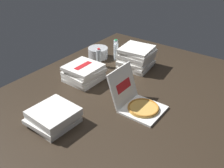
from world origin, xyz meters
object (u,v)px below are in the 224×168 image
object	(u,v)px
open_pizza_box	(138,102)
pizza_stack_center_near	(84,73)
pizza_stack_right_far	(136,58)
water_bottle_0	(116,48)
water_bottle_1	(99,58)
water_bottle_2	(116,52)
pizza_stack_right_mid	(53,117)
ice_bucket	(98,53)

from	to	relation	value
open_pizza_box	pizza_stack_center_near	bearing A→B (deg)	83.11
open_pizza_box	pizza_stack_right_far	world-z (taller)	open_pizza_box
water_bottle_0	water_bottle_1	distance (m)	0.38
open_pizza_box	water_bottle_2	size ratio (longest dim) A/B	2.02
open_pizza_box	water_bottle_1	distance (m)	1.02
water_bottle_2	open_pizza_box	bearing A→B (deg)	-133.36
pizza_stack_center_near	pizza_stack_right_mid	bearing A→B (deg)	-157.55
pizza_stack_right_mid	pizza_stack_center_near	bearing A→B (deg)	22.45
pizza_stack_right_far	ice_bucket	xyz separation A→B (m)	(-0.06, 0.58, -0.06)
open_pizza_box	pizza_stack_center_near	xyz separation A→B (m)	(0.10, 0.80, 0.03)
pizza_stack_right_mid	water_bottle_1	size ratio (longest dim) A/B	1.64
pizza_stack_right_far	water_bottle_1	size ratio (longest dim) A/B	1.76
water_bottle_2	water_bottle_1	bearing A→B (deg)	166.37
pizza_stack_center_near	water_bottle_1	bearing A→B (deg)	13.10
water_bottle_2	pizza_stack_center_near	bearing A→B (deg)	-178.02
pizza_stack_right_far	water_bottle_1	bearing A→B (deg)	122.27
open_pizza_box	pizza_stack_right_mid	world-z (taller)	open_pizza_box
ice_bucket	pizza_stack_right_mid	bearing A→B (deg)	-156.67
pizza_stack_right_mid	water_bottle_0	size ratio (longest dim) A/B	1.64
open_pizza_box	pizza_stack_center_near	size ratio (longest dim) A/B	1.17
water_bottle_1	water_bottle_2	xyz separation A→B (m)	(0.28, -0.07, 0.00)
ice_bucket	water_bottle_0	world-z (taller)	water_bottle_0
water_bottle_0	water_bottle_2	bearing A→B (deg)	-142.60
open_pizza_box	pizza_stack_center_near	distance (m)	0.80
pizza_stack_right_mid	water_bottle_0	xyz separation A→B (m)	(1.53, 0.41, 0.04)
ice_bucket	water_bottle_2	world-z (taller)	water_bottle_2
ice_bucket	water_bottle_1	size ratio (longest dim) A/B	1.10
pizza_stack_right_mid	water_bottle_0	bearing A→B (deg)	15.02
water_bottle_2	water_bottle_0	bearing A→B (deg)	37.40
pizza_stack_right_far	pizza_stack_center_near	bearing A→B (deg)	154.34
pizza_stack_center_near	water_bottle_0	bearing A→B (deg)	7.34
pizza_stack_right_far	pizza_stack_right_mid	size ratio (longest dim) A/B	1.07
ice_bucket	water_bottle_0	xyz separation A→B (m)	(0.19, -0.17, 0.05)
pizza_stack_center_near	open_pizza_box	bearing A→B (deg)	-96.89
water_bottle_2	pizza_stack_right_far	bearing A→B (deg)	-94.60
water_bottle_0	water_bottle_1	xyz separation A→B (m)	(-0.38, -0.01, 0.00)
open_pizza_box	water_bottle_2	distance (m)	1.13
pizza_stack_center_near	water_bottle_2	bearing A→B (deg)	1.98
open_pizza_box	water_bottle_1	world-z (taller)	open_pizza_box
open_pizza_box	pizza_stack_right_far	distance (m)	0.89
pizza_stack_right_far	pizza_stack_right_mid	bearing A→B (deg)	179.88
water_bottle_1	open_pizza_box	bearing A→B (deg)	-118.96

